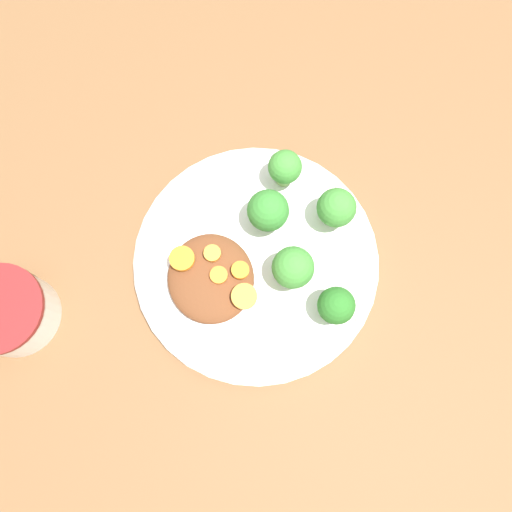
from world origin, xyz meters
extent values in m
plane|color=brown|center=(0.00, 0.00, 0.00)|extent=(4.00, 4.00, 0.00)
cylinder|color=white|center=(0.00, 0.00, 0.01)|extent=(0.27, 0.27, 0.02)
torus|color=white|center=(0.00, 0.00, 0.02)|extent=(0.27, 0.27, 0.01)
cylinder|color=white|center=(0.00, -0.27, 0.03)|extent=(0.09, 0.09, 0.05)
cylinder|color=white|center=(0.00, -0.27, 0.04)|extent=(0.07, 0.07, 0.01)
ellipsoid|color=brown|center=(0.01, -0.05, 0.03)|extent=(0.10, 0.09, 0.02)
cylinder|color=#7FA85B|center=(0.07, 0.07, 0.03)|extent=(0.02, 0.02, 0.02)
sphere|color=#286B23|center=(0.07, 0.07, 0.05)|extent=(0.04, 0.04, 0.04)
cylinder|color=#759E51|center=(-0.09, 0.05, 0.03)|extent=(0.02, 0.02, 0.02)
sphere|color=#3D8433|center=(-0.09, 0.05, 0.05)|extent=(0.04, 0.04, 0.04)
cylinder|color=#7FA85B|center=(-0.03, 0.09, 0.03)|extent=(0.02, 0.02, 0.02)
sphere|color=#3D8433|center=(-0.03, 0.09, 0.05)|extent=(0.04, 0.04, 0.04)
cylinder|color=#759E51|center=(0.03, 0.03, 0.03)|extent=(0.01, 0.01, 0.02)
sphere|color=#3D8433|center=(0.03, 0.03, 0.06)|extent=(0.04, 0.04, 0.04)
cylinder|color=#7FA85B|center=(-0.04, 0.02, 0.03)|extent=(0.01, 0.01, 0.02)
sphere|color=#337A2D|center=(-0.04, 0.02, 0.06)|extent=(0.04, 0.04, 0.04)
cylinder|color=orange|center=(-0.01, -0.04, 0.05)|extent=(0.02, 0.02, 0.01)
cylinder|color=orange|center=(-0.01, -0.08, 0.05)|extent=(0.03, 0.03, 0.01)
cylinder|color=orange|center=(0.01, -0.04, 0.05)|extent=(0.02, 0.02, 0.01)
cylinder|color=orange|center=(0.01, -0.02, 0.05)|extent=(0.02, 0.02, 0.01)
cylinder|color=orange|center=(0.04, -0.02, 0.05)|extent=(0.03, 0.03, 0.01)
camera|label=1|loc=(0.13, -0.03, 0.55)|focal=35.00mm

